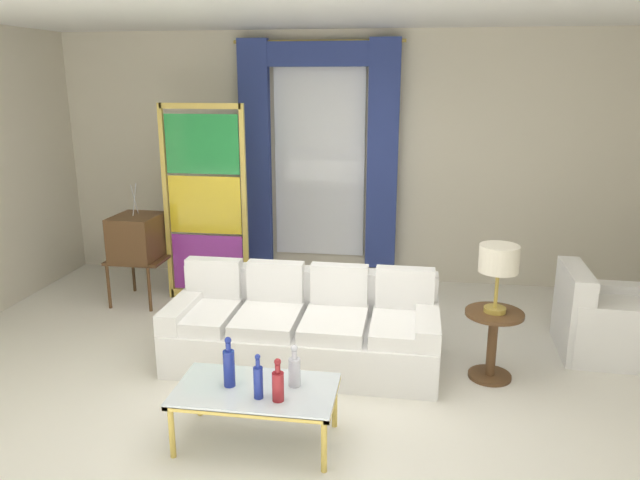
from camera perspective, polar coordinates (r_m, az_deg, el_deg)
ground_plane at (r=4.98m, az=-1.12°, el=-14.50°), size 16.00×16.00×0.00m
wall_rear at (r=7.43m, az=2.88°, el=7.67°), size 8.00×0.12×3.00m
ceiling_slab at (r=5.15m, az=0.32°, el=21.34°), size 8.00×7.60×0.04m
curtained_window at (r=7.28m, az=-0.16°, el=9.45°), size 2.00×0.17×2.70m
couch_white_long at (r=5.41m, az=-1.51°, el=-8.40°), size 2.34×0.93×0.86m
coffee_table at (r=4.28m, az=-6.08°, el=-14.22°), size 1.10×0.61×0.41m
bottle_blue_decanter at (r=4.22m, az=-2.43°, el=-12.15°), size 0.08×0.08×0.31m
bottle_crystal_tall at (r=4.09m, az=-5.86°, el=-13.06°), size 0.06×0.06×0.31m
bottle_amber_squat at (r=4.25m, az=-8.60°, el=-11.69°), size 0.08×0.08×0.36m
bottle_ruby_flask at (r=4.05m, az=-3.99°, el=-13.43°), size 0.08×0.08×0.30m
vintage_tv at (r=6.99m, az=-16.87°, el=0.10°), size 0.62×0.61×1.35m
armchair_white at (r=6.12m, az=24.98°, el=-7.18°), size 0.85×0.85×0.80m
stained_glass_divider at (r=6.79m, az=-10.80°, el=2.92°), size 0.95×0.05×2.20m
peacock_figurine at (r=6.53m, az=-8.53°, el=-5.14°), size 0.44×0.60×0.50m
round_side_table at (r=5.30m, az=15.99°, el=-8.95°), size 0.48×0.48×0.59m
table_lamp_brass at (r=5.07m, az=16.54°, el=-1.98°), size 0.32×0.32×0.57m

